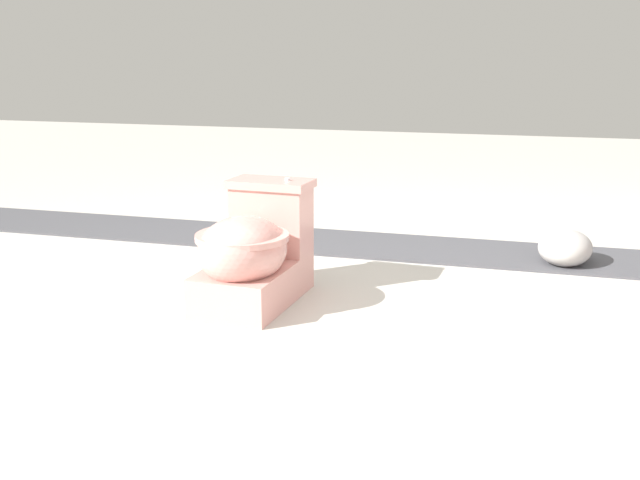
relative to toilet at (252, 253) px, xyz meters
name	(u,v)px	position (x,y,z in m)	size (l,w,h in m)	color
ground_plane	(287,309)	(0.05, 0.17, -0.22)	(14.00, 14.00, 0.00)	beige
gravel_strip	(438,250)	(-1.07, 0.67, -0.21)	(0.56, 8.00, 0.01)	#4C4C51
toilet	(252,253)	(0.00, 0.00, 0.00)	(0.65, 0.41, 0.52)	#E09E93
boulder_far	(565,248)	(-0.97, 1.32, -0.13)	(0.32, 0.27, 0.18)	#B7B2AD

